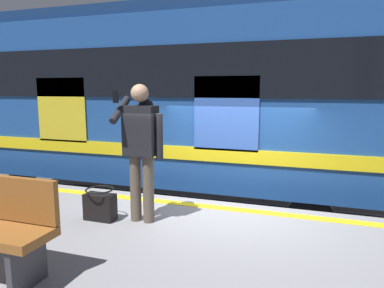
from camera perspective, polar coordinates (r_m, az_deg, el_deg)
The scene contains 7 objects.
ground_plane at distance 5.82m, azimuth 5.01°, elevation -19.76°, with size 24.81×24.81×0.00m, color #4C4742.
safety_line at distance 5.10m, azimuth 4.38°, elevation -10.22°, with size 14.17×0.16×0.01m, color yellow.
track_rail_near at distance 7.16m, azimuth 8.02°, elevation -13.40°, with size 18.79×0.08×0.16m, color slate.
track_rail_far at distance 8.49m, azimuth 9.83°, elevation -9.82°, with size 18.79×0.08×0.16m, color slate.
train_carriage at distance 7.84m, azimuth -4.02°, elevation 7.78°, with size 9.49×2.91×4.20m.
passenger at distance 4.41m, azimuth -8.20°, elevation 0.36°, with size 0.57×0.55×1.73m.
handbag at distance 4.75m, azimuth -14.65°, elevation -9.58°, with size 0.40×0.36×0.41m.
Camera 1 is at (-1.16, 4.97, 2.80)m, focal length 32.97 mm.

